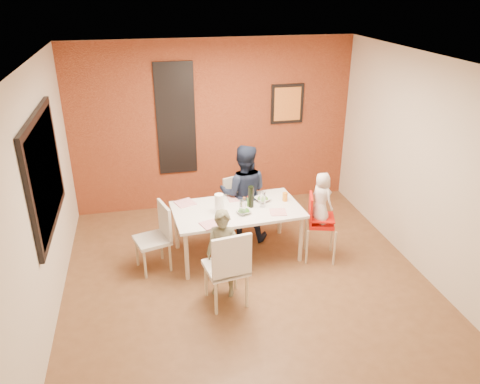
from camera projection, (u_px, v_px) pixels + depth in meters
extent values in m
plane|color=brown|center=(245.00, 275.00, 6.02)|extent=(4.50, 4.50, 0.00)
cube|color=white|center=(246.00, 61.00, 4.90)|extent=(4.50, 4.50, 0.02)
cube|color=beige|center=(214.00, 126.00, 7.46)|extent=(4.50, 0.02, 2.70)
cube|color=beige|center=(314.00, 294.00, 3.46)|extent=(4.50, 0.02, 2.70)
cube|color=beige|center=(42.00, 196.00, 5.02)|extent=(0.02, 4.50, 2.70)
cube|color=beige|center=(419.00, 164.00, 5.90)|extent=(0.02, 4.50, 2.70)
cube|color=maroon|center=(214.00, 126.00, 7.45)|extent=(4.50, 0.02, 2.70)
cube|color=black|center=(44.00, 172.00, 5.12)|extent=(0.05, 1.70, 1.30)
cube|color=black|center=(46.00, 172.00, 5.13)|extent=(0.02, 1.55, 1.15)
cube|color=silver|center=(176.00, 119.00, 7.25)|extent=(0.55, 0.03, 1.70)
cube|color=black|center=(176.00, 119.00, 7.25)|extent=(0.60, 0.03, 1.76)
cube|color=black|center=(287.00, 104.00, 7.54)|extent=(0.54, 0.03, 0.64)
cube|color=orange|center=(287.00, 104.00, 7.52)|extent=(0.44, 0.01, 0.54)
cube|color=white|center=(237.00, 210.00, 6.21)|extent=(1.75, 1.05, 0.04)
cylinder|color=beige|center=(187.00, 256.00, 5.82)|extent=(0.06, 0.06, 0.67)
cylinder|color=beige|center=(177.00, 227.00, 6.51)|extent=(0.06, 0.06, 0.67)
cylinder|color=beige|center=(301.00, 239.00, 6.21)|extent=(0.06, 0.06, 0.67)
cylinder|color=beige|center=(280.00, 213.00, 6.90)|extent=(0.06, 0.06, 0.67)
cube|color=white|center=(226.00, 268.00, 5.35)|extent=(0.52, 0.52, 0.05)
cube|color=white|center=(232.00, 258.00, 5.07)|extent=(0.46, 0.11, 0.52)
cylinder|color=#C7B894|center=(235.00, 273.00, 5.67)|extent=(0.04, 0.04, 0.45)
cylinder|color=#C7B894|center=(247.00, 291.00, 5.36)|extent=(0.04, 0.04, 0.45)
cylinder|color=#C7B894|center=(206.00, 280.00, 5.55)|extent=(0.04, 0.04, 0.45)
cylinder|color=#C7B894|center=(216.00, 298.00, 5.23)|extent=(0.04, 0.04, 0.45)
cube|color=silver|center=(241.00, 208.00, 6.90)|extent=(0.51, 0.51, 0.04)
cube|color=silver|center=(235.00, 190.00, 6.94)|extent=(0.38, 0.18, 0.45)
cylinder|color=tan|center=(238.00, 228.00, 6.78)|extent=(0.03, 0.03, 0.39)
cylinder|color=tan|center=(226.00, 219.00, 7.03)|extent=(0.03, 0.03, 0.39)
cylinder|color=tan|center=(256.00, 222.00, 6.95)|extent=(0.03, 0.03, 0.39)
cylinder|color=tan|center=(244.00, 214.00, 7.19)|extent=(0.03, 0.03, 0.39)
cube|color=beige|center=(152.00, 240.00, 6.01)|extent=(0.51, 0.51, 0.05)
cube|color=beige|center=(165.00, 221.00, 5.99)|extent=(0.15, 0.41, 0.47)
cylinder|color=tan|center=(137.00, 252.00, 6.16)|extent=(0.03, 0.03, 0.41)
cylinder|color=tan|center=(161.00, 246.00, 6.31)|extent=(0.03, 0.03, 0.41)
cylinder|color=tan|center=(145.00, 264.00, 5.89)|extent=(0.03, 0.03, 0.41)
cylinder|color=tan|center=(170.00, 258.00, 6.04)|extent=(0.03, 0.03, 0.41)
cube|color=red|center=(321.00, 223.00, 6.21)|extent=(0.40, 0.40, 0.05)
cube|color=red|center=(311.00, 208.00, 6.13)|extent=(0.12, 0.32, 0.38)
cube|color=red|center=(322.00, 217.00, 6.17)|extent=(0.40, 0.40, 0.02)
cylinder|color=#BFAD8E|center=(335.00, 249.00, 6.15)|extent=(0.03, 0.03, 0.50)
cylinder|color=#BFAD8E|center=(307.00, 247.00, 6.17)|extent=(0.03, 0.03, 0.50)
cylinder|color=#BFAD8E|center=(332.00, 235.00, 6.48)|extent=(0.03, 0.03, 0.50)
cylinder|color=#BFAD8E|center=(306.00, 234.00, 6.50)|extent=(0.03, 0.03, 0.50)
imported|color=brown|center=(223.00, 254.00, 5.46)|extent=(0.47, 0.39, 1.11)
imported|color=black|center=(244.00, 193.00, 6.63)|extent=(0.81, 0.70, 1.43)
imported|color=silver|center=(322.00, 198.00, 6.05)|extent=(0.33, 0.40, 0.70)
cube|color=white|center=(211.00, 224.00, 5.79)|extent=(0.28, 0.28, 0.01)
cube|color=white|center=(236.00, 198.00, 6.49)|extent=(0.22, 0.22, 0.01)
cube|color=white|center=(278.00, 212.00, 6.10)|extent=(0.24, 0.24, 0.01)
cube|color=white|center=(185.00, 203.00, 6.35)|extent=(0.31, 0.31, 0.01)
imported|color=white|center=(244.00, 212.00, 6.07)|extent=(0.21, 0.21, 0.05)
imported|color=white|center=(263.00, 199.00, 6.41)|extent=(0.27, 0.27, 0.05)
cylinder|color=black|center=(251.00, 197.00, 6.19)|extent=(0.08, 0.08, 0.30)
cylinder|color=white|center=(242.00, 208.00, 5.97)|extent=(0.08, 0.08, 0.22)
cylinder|color=white|center=(263.00, 200.00, 6.21)|extent=(0.07, 0.07, 0.21)
cylinder|color=white|center=(219.00, 204.00, 6.04)|extent=(0.12, 0.12, 0.26)
cylinder|color=red|center=(248.00, 201.00, 6.24)|extent=(0.04, 0.04, 0.14)
cylinder|color=#386D24|center=(248.00, 203.00, 6.22)|extent=(0.03, 0.03, 0.13)
cylinder|color=brown|center=(244.00, 202.00, 6.23)|extent=(0.04, 0.04, 0.14)
cylinder|color=orange|center=(285.00, 197.00, 6.40)|extent=(0.07, 0.07, 0.12)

